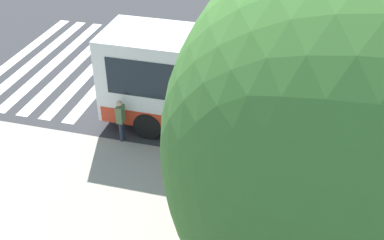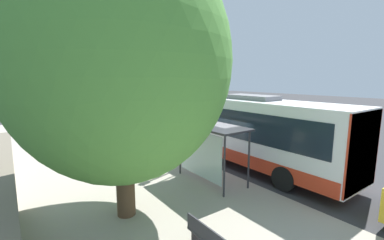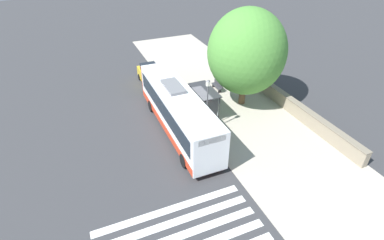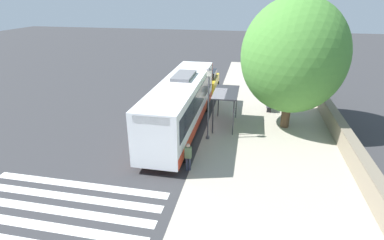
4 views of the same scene
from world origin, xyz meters
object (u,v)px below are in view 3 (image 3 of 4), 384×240
Objects in this scene: shade_tree at (247,52)px; parked_car_behind_bus at (151,75)px; bus at (178,110)px; bus_shelter at (206,94)px; street_lamp_near at (207,102)px; pedestrian at (225,153)px; bench at (217,86)px.

shade_tree is 10.61m from parked_car_behind_bus.
bus_shelter is (-3.01, -1.25, 0.17)m from bus.
bus is at bearing -29.59° from street_lamp_near.
pedestrian is 4.34m from street_lamp_near.
pedestrian is at bearing 77.01° from bus_shelter.
bus is 7.85m from shade_tree.
bus is 2.45m from street_lamp_near.
bus_shelter is 1.99× the size of bench.
bus_shelter is 0.72× the size of street_lamp_near.
parked_car_behind_bus is at bearing -47.57° from shade_tree.
parked_car_behind_bus is at bearing -85.18° from pedestrian.
street_lamp_near is at bearing -96.37° from pedestrian.
shade_tree is at bearing 132.43° from parked_car_behind_bus.
shade_tree reaches higher than pedestrian.
bench is at bearing -73.74° from shade_tree.
shade_tree reaches higher than bus.
bus_shelter is 4.96m from shade_tree.
bus is 9.12m from parked_car_behind_bus.
shade_tree reaches higher than street_lamp_near.
bus_shelter is 5.10m from bench.
shade_tree is at bearing 106.26° from bench.
shade_tree is at bearing -149.52° from street_lamp_near.
street_lamp_near is at bearing 150.41° from bus.
bus reaches higher than parked_car_behind_bus.
bench is 0.19× the size of shade_tree.
bench is 5.59m from shade_tree.
shade_tree is 2.13× the size of parked_car_behind_bus.
bus_shelter is 6.56m from pedestrian.
bus reaches higher than bench.
bus_shelter is at bearing -157.48° from bus.
bus_shelter reaches higher than pedestrian.
pedestrian is at bearing 51.59° from shade_tree.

